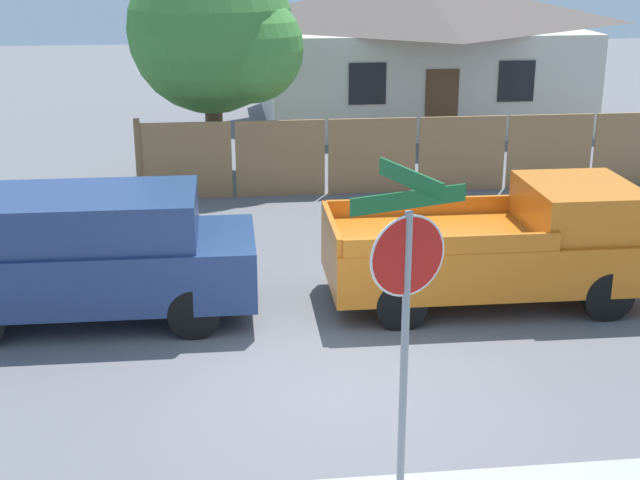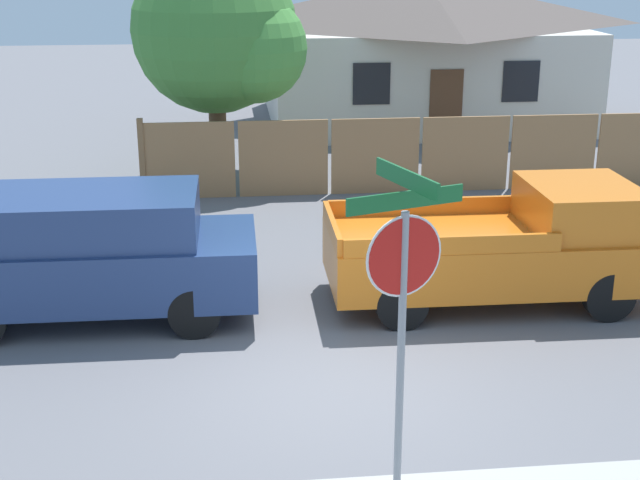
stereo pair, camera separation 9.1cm
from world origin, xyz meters
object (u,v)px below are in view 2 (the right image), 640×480
(oak_tree, at_px, (223,34))
(stop_sign, at_px, (403,291))
(house, at_px, (420,46))
(orange_pickup, at_px, (507,246))
(red_suv, at_px, (91,251))

(oak_tree, height_order, stop_sign, oak_tree)
(oak_tree, xyz_separation_m, stop_sign, (1.46, -13.38, -0.90))
(house, distance_m, orange_pickup, 14.80)
(house, height_order, stop_sign, house)
(oak_tree, height_order, orange_pickup, oak_tree)
(red_suv, bearing_deg, stop_sign, -56.77)
(house, bearing_deg, stop_sign, -102.59)
(oak_tree, bearing_deg, orange_pickup, -62.71)
(house, relative_size, oak_tree, 1.88)
(red_suv, relative_size, stop_sign, 1.35)
(red_suv, bearing_deg, oak_tree, 76.76)
(house, distance_m, red_suv, 16.66)
(oak_tree, relative_size, red_suv, 1.12)
(oak_tree, bearing_deg, stop_sign, -83.75)
(red_suv, height_order, orange_pickup, red_suv)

